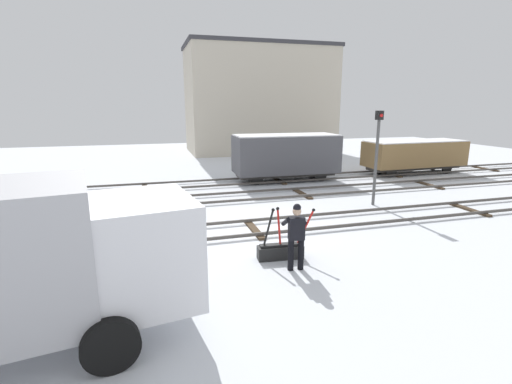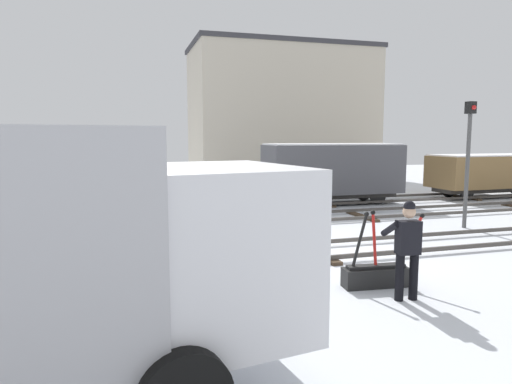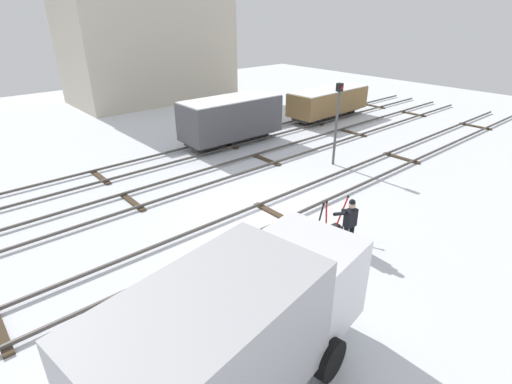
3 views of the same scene
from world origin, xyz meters
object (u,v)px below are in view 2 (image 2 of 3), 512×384
Objects in this scene: switch_lever_frame at (376,274)px; freight_car_mid_siding at (493,172)px; rail_worker at (407,244)px; delivery_truck at (4,258)px; freight_car_back_track at (332,170)px; signal_post at (468,151)px.

freight_car_mid_siding reaches higher than switch_lever_frame.
delivery_truck reaches higher than rail_worker.
switch_lever_frame is at bearing -110.20° from freight_car_back_track.
switch_lever_frame is 0.92× the size of rail_worker.
freight_car_back_track reaches higher than freight_car_mid_siding.
switch_lever_frame is 7.28m from signal_post.
delivery_truck reaches higher than switch_lever_frame.
freight_car_back_track reaches higher than switch_lever_frame.
switch_lever_frame is 6.29m from delivery_truck.
delivery_truck is 1.60× the size of signal_post.
switch_lever_frame is 0.25× the size of freight_car_mid_siding.
freight_car_back_track is at bearing 43.75° from delivery_truck.
signal_post reaches higher than delivery_truck.
delivery_truck is 1.10× the size of freight_car_back_track.
freight_car_mid_siding is at bearing 0.92° from freight_car_back_track.
rail_worker is at bearing -108.23° from freight_car_back_track.
switch_lever_frame is 0.28× the size of freight_car_back_track.
freight_car_back_track is (3.83, 9.91, 1.19)m from switch_lever_frame.
delivery_truck is 21.58m from freight_car_mid_siding.
freight_car_mid_siding is at bearing 47.03° from rail_worker.
delivery_truck is 0.99× the size of freight_car_mid_siding.
signal_post reaches higher than freight_car_mid_siding.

